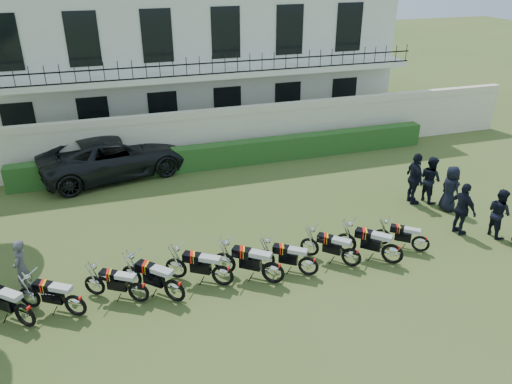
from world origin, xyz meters
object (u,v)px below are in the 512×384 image
Objects in this scene: motorcycle_5 at (273,268)px; motorcycle_7 at (352,253)px; inspector at (21,268)px; motorcycle_8 at (393,249)px; officer_2 at (463,209)px; motorcycle_9 at (421,240)px; motorcycle_2 at (138,288)px; motorcycle_4 at (223,271)px; officer_4 at (430,179)px; officer_5 at (415,179)px; motorcycle_6 at (309,262)px; officer_3 at (450,189)px; motorcycle_3 at (174,285)px; suv at (115,156)px; motorcycle_0 at (24,310)px; officer_1 at (499,213)px; motorcycle_1 at (75,300)px.

motorcycle_5 reaches higher than motorcycle_7.
inspector reaches higher than motorcycle_5.
motorcycle_8 is 3.20m from officer_2.
motorcycle_5 is 1.27× the size of motorcycle_9.
motorcycle_9 is (8.42, -0.10, -0.04)m from motorcycle_2.
motorcycle_2 is 3.17m from inspector.
officer_4 is at bearing -39.22° from motorcycle_4.
officer_4 is 0.90× the size of officer_5.
officer_5 is at bearing -37.71° from motorcycle_4.
officer_5 reaches higher than motorcycle_4.
motorcycle_7 is 0.83× the size of officer_4.
motorcycle_6 is at bearing -63.84° from motorcycle_4.
officer_3 is (10.96, 2.01, 0.37)m from motorcycle_2.
motorcycle_6 is at bearing 88.25° from inspector.
officer_5 is at bearing -2.97° from officer_2.
suv reaches higher than motorcycle_3.
officer_3 is at bearing -22.63° from motorcycle_7.
motorcycle_5 is 1.07m from motorcycle_6.
motorcycle_8 reaches higher than motorcycle_4.
officer_3 is at bearing -171.85° from officer_4.
officer_3 reaches higher than motorcycle_4.
officer_3 reaches higher than motorcycle_0.
motorcycle_4 is (2.26, 0.03, 0.04)m from motorcycle_2.
officer_5 reaches higher than officer_1.
motorcycle_3 is 0.89× the size of motorcycle_4.
motorcycle_7 is at bearing 122.67° from motorcycle_8.
motorcycle_0 is at bearing 112.57° from officer_5.
officer_3 is (3.72, 2.43, 0.32)m from motorcycle_8.
inspector is (-1.31, 1.41, 0.32)m from motorcycle_1.
motorcycle_0 is 0.92× the size of motorcycle_4.
motorcycle_5 is 6.74m from officer_2.
motorcycle_0 is 1.50m from inspector.
motorcycle_0 is 0.98× the size of motorcycle_2.
motorcycle_1 is at bearing 85.01° from officer_2.
officer_4 is at bearing 10.89° from officer_3.
motorcycle_7 is 0.74× the size of officer_5.
officer_3 is at bearing -48.50° from motorcycle_1.
officer_3 reaches higher than motorcycle_7.
motorcycle_3 is 0.87× the size of officer_2.
motorcycle_5 is at bearing 88.74° from officer_2.
motorcycle_7 is (3.78, -0.21, -0.03)m from motorcycle_4.
suv is (-6.10, 8.93, 0.35)m from motorcycle_7.
motorcycle_3 is 0.89× the size of officer_4.
officer_5 is at bearing 106.71° from inspector.
motorcycle_8 is 0.26× the size of suv.
suv reaches higher than motorcycle_8.
motorcycle_7 reaches higher than motorcycle_9.
motorcycle_4 is at bearing 85.75° from inspector.
officer_3 is at bearing 11.27° from officer_1.
inspector is at bearing 121.50° from motorcycle_9.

